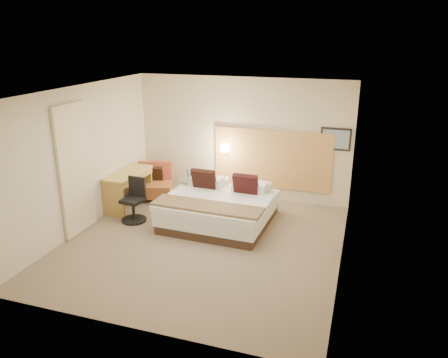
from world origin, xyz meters
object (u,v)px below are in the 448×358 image
(bed, at_px, (220,207))
(desk, at_px, (128,180))
(lounge_chair, at_px, (155,184))
(side_table, at_px, (192,191))
(desk_chair, at_px, (134,204))

(bed, height_order, desk, bed)
(lounge_chair, bearing_deg, side_table, -12.63)
(lounge_chair, bearing_deg, desk_chair, -81.48)
(bed, relative_size, side_table, 3.20)
(bed, relative_size, desk, 1.64)
(lounge_chair, distance_m, side_table, 1.02)
(bed, height_order, side_table, bed)
(side_table, xyz_separation_m, desk_chair, (-0.81, -1.03, 0.01))
(bed, relative_size, lounge_chair, 2.23)
(bed, xyz_separation_m, desk_chair, (-1.65, -0.44, 0.04))
(bed, bearing_deg, desk_chair, -164.94)
(desk, bearing_deg, bed, -4.50)
(side_table, bearing_deg, bed, -35.04)
(lounge_chair, height_order, desk_chair, desk_chair)
(bed, xyz_separation_m, desk, (-2.12, 0.17, 0.30))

